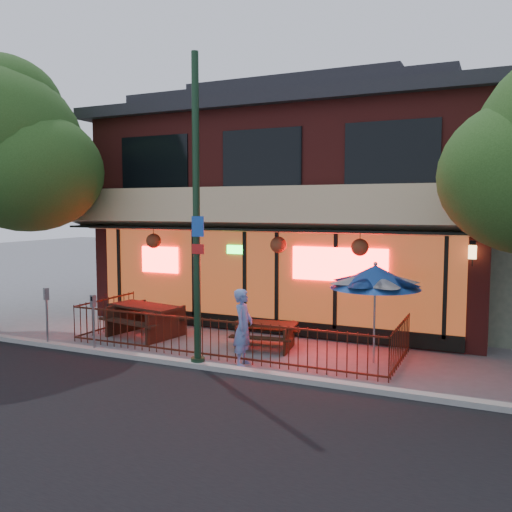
% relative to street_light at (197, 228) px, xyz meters
% --- Properties ---
extents(ground, '(80.00, 80.00, 0.00)m').
position_rel_street_light_xyz_m(ground, '(-0.00, 0.40, -3.15)').
color(ground, gray).
rests_on(ground, ground).
extents(curb, '(80.00, 0.25, 0.12)m').
position_rel_street_light_xyz_m(curb, '(-0.00, -0.10, -3.09)').
color(curb, '#999993').
rests_on(curb, ground).
extents(restaurant_building, '(12.96, 9.49, 8.05)m').
position_rel_street_light_xyz_m(restaurant_building, '(-0.00, 7.51, 0.98)').
color(restaurant_building, maroon).
rests_on(restaurant_building, ground).
extents(patio_fence, '(8.44, 2.62, 1.00)m').
position_rel_street_light_xyz_m(patio_fence, '(-0.00, 0.91, -2.52)').
color(patio_fence, '#3E170D').
rests_on(patio_fence, ground).
extents(street_light, '(0.43, 0.32, 7.00)m').
position_rel_street_light_xyz_m(street_light, '(0.00, 0.00, 0.00)').
color(street_light, '#15311D').
rests_on(street_light, ground).
extents(picnic_table_left, '(2.33, 1.94, 0.88)m').
position_rel_street_light_xyz_m(picnic_table_left, '(-2.82, 1.91, -2.57)').
color(picnic_table_left, '#321B12').
rests_on(picnic_table_left, ground).
extents(picnic_table_right, '(1.76, 1.45, 0.68)m').
position_rel_street_light_xyz_m(picnic_table_right, '(0.80, 2.04, -2.70)').
color(picnic_table_right, black).
rests_on(picnic_table_right, ground).
extents(patio_umbrella, '(2.08, 2.08, 2.37)m').
position_rel_street_light_xyz_m(patio_umbrella, '(3.60, 1.94, -1.12)').
color(patio_umbrella, gray).
rests_on(patio_umbrella, ground).
extents(pedestrian, '(0.50, 0.69, 1.77)m').
position_rel_street_light_xyz_m(pedestrian, '(0.91, 0.50, -2.26)').
color(pedestrian, '#6281C5').
rests_on(pedestrian, ground).
extents(parking_meter_near, '(0.16, 0.14, 1.46)m').
position_rel_street_light_xyz_m(parking_meter_near, '(-2.93, -0.08, -2.16)').
color(parking_meter_near, gray).
rests_on(parking_meter_near, ground).
extents(parking_meter_far, '(0.17, 0.16, 1.54)m').
position_rel_street_light_xyz_m(parking_meter_far, '(-4.48, -0.08, -2.11)').
color(parking_meter_far, gray).
rests_on(parking_meter_far, ground).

